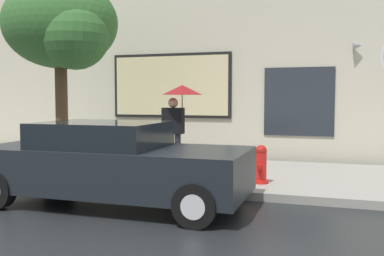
{
  "coord_description": "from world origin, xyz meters",
  "views": [
    {
      "loc": [
        3.35,
        -6.43,
        1.81
      ],
      "look_at": [
        0.7,
        1.8,
        1.2
      ],
      "focal_mm": 40.55,
      "sensor_mm": 36.0,
      "label": 1
    }
  ],
  "objects": [
    {
      "name": "sidewalk",
      "position": [
        0.0,
        3.0,
        0.07
      ],
      "size": [
        20.0,
        4.0,
        0.15
      ],
      "primitive_type": "cube",
      "color": "gray",
      "rests_on": "ground"
    },
    {
      "name": "ground_plane",
      "position": [
        0.0,
        0.0,
        0.0
      ],
      "size": [
        60.0,
        60.0,
        0.0
      ],
      "primitive_type": "plane",
      "color": "black"
    },
    {
      "name": "building_facade",
      "position": [
        -0.0,
        5.5,
        3.48
      ],
      "size": [
        20.0,
        0.67,
        7.0
      ],
      "color": "beige",
      "rests_on": "ground"
    },
    {
      "name": "pedestrian_with_umbrella",
      "position": [
        0.05,
        2.85,
        1.66
      ],
      "size": [
        0.92,
        0.92,
        1.94
      ],
      "color": "black",
      "rests_on": "sidewalk"
    },
    {
      "name": "parked_car",
      "position": [
        -0.14,
        0.03,
        0.7
      ],
      "size": [
        4.48,
        1.91,
        1.4
      ],
      "color": "black",
      "rests_on": "ground"
    },
    {
      "name": "street_tree",
      "position": [
        -2.53,
        2.21,
        3.41
      ],
      "size": [
        2.73,
        2.32,
        4.38
      ],
      "color": "#4C3823",
      "rests_on": "sidewalk"
    },
    {
      "name": "fire_hydrant",
      "position": [
        2.07,
        1.88,
        0.51
      ],
      "size": [
        0.3,
        0.44,
        0.74
      ],
      "color": "red",
      "rests_on": "sidewalk"
    }
  ]
}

